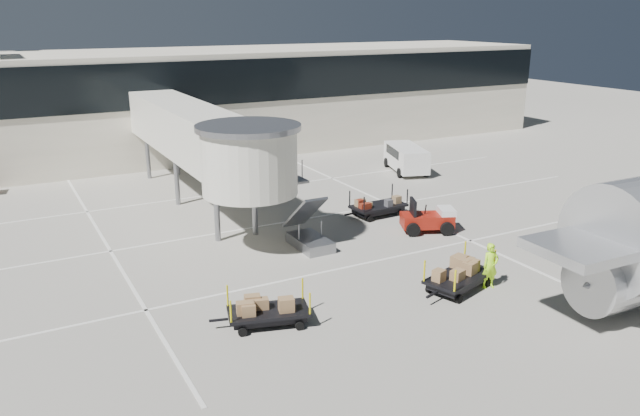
{
  "coord_description": "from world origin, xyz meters",
  "views": [
    {
      "loc": [
        -14.34,
        -20.0,
        10.75
      ],
      "look_at": [
        -1.01,
        4.74,
        2.0
      ],
      "focal_mm": 35.0,
      "sensor_mm": 36.0,
      "label": 1
    }
  ],
  "objects_px": {
    "box_cart_near": "(458,277)",
    "minivan": "(406,156)",
    "baggage_tug": "(428,220)",
    "suitcase_cart": "(378,207)",
    "box_cart_far": "(269,311)",
    "ground_worker": "(490,266)"
  },
  "relations": [
    {
      "from": "box_cart_far",
      "to": "minivan",
      "type": "distance_m",
      "value": 24.43
    },
    {
      "from": "minivan",
      "to": "box_cart_near",
      "type": "bearing_deg",
      "value": -101.94
    },
    {
      "from": "baggage_tug",
      "to": "box_cart_far",
      "type": "relative_size",
      "value": 0.81
    },
    {
      "from": "box_cart_near",
      "to": "minivan",
      "type": "relative_size",
      "value": 0.76
    },
    {
      "from": "box_cart_near",
      "to": "minivan",
      "type": "bearing_deg",
      "value": 42.66
    },
    {
      "from": "baggage_tug",
      "to": "box_cart_near",
      "type": "xyz_separation_m",
      "value": [
        -3.42,
        -6.33,
        -0.05
      ]
    },
    {
      "from": "baggage_tug",
      "to": "box_cart_near",
      "type": "height_order",
      "value": "baggage_tug"
    },
    {
      "from": "baggage_tug",
      "to": "box_cart_far",
      "type": "height_order",
      "value": "baggage_tug"
    },
    {
      "from": "box_cart_near",
      "to": "ground_worker",
      "type": "distance_m",
      "value": 1.42
    },
    {
      "from": "ground_worker",
      "to": "minivan",
      "type": "relative_size",
      "value": 0.38
    },
    {
      "from": "box_cart_near",
      "to": "minivan",
      "type": "xyz_separation_m",
      "value": [
        10.0,
        17.48,
        0.51
      ]
    },
    {
      "from": "box_cart_far",
      "to": "ground_worker",
      "type": "xyz_separation_m",
      "value": [
        9.24,
        -1.36,
        0.41
      ]
    },
    {
      "from": "suitcase_cart",
      "to": "box_cart_far",
      "type": "xyz_separation_m",
      "value": [
        -10.51,
        -8.81,
        0.03
      ]
    },
    {
      "from": "box_cart_near",
      "to": "box_cart_far",
      "type": "bearing_deg",
      "value": 155.89
    },
    {
      "from": "box_cart_far",
      "to": "minivan",
      "type": "height_order",
      "value": "minivan"
    },
    {
      "from": "box_cart_near",
      "to": "baggage_tug",
      "type": "bearing_deg",
      "value": 44.03
    },
    {
      "from": "ground_worker",
      "to": "minivan",
      "type": "distance_m",
      "value": 19.93
    },
    {
      "from": "baggage_tug",
      "to": "ground_worker",
      "type": "xyz_separation_m",
      "value": [
        -2.12,
        -6.77,
        0.33
      ]
    },
    {
      "from": "baggage_tug",
      "to": "ground_worker",
      "type": "relative_size",
      "value": 1.53
    },
    {
      "from": "suitcase_cart",
      "to": "ground_worker",
      "type": "xyz_separation_m",
      "value": [
        -1.27,
        -10.17,
        0.45
      ]
    },
    {
      "from": "box_cart_near",
      "to": "box_cart_far",
      "type": "height_order",
      "value": "box_cart_near"
    },
    {
      "from": "baggage_tug",
      "to": "minivan",
      "type": "distance_m",
      "value": 12.96
    }
  ]
}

